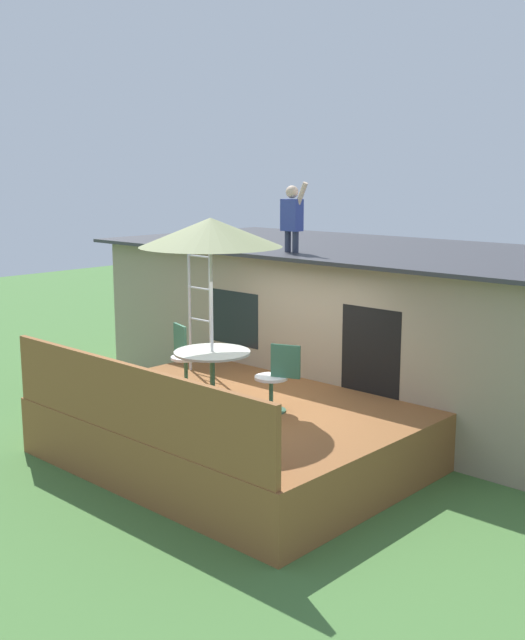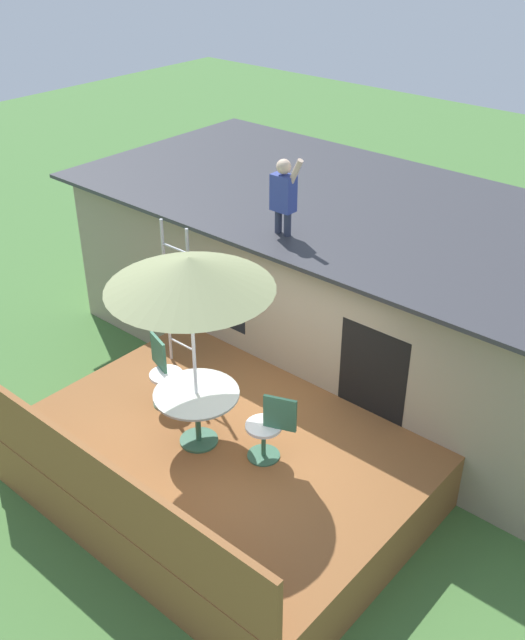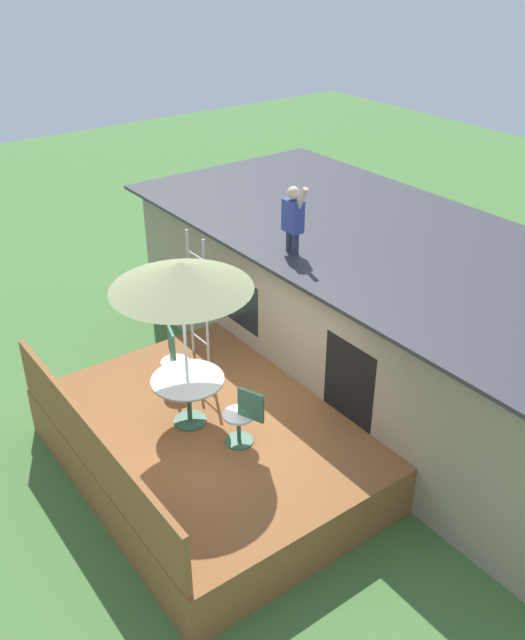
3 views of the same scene
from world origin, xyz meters
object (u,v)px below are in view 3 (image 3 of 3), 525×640
at_px(patio_table, 188,388).
at_px(step_ladder, 198,299).
at_px(patio_umbrella, 181,276).
at_px(patio_chair_left, 174,360).
at_px(patio_chair_right, 243,417).
at_px(person_figure, 293,215).

relative_size(patio_table, step_ladder, 0.47).
relative_size(patio_umbrella, patio_chair_left, 2.76).
relative_size(patio_umbrella, patio_chair_right, 2.76).
height_order(patio_table, step_ladder, step_ladder).
bearing_deg(person_figure, patio_chair_left, -100.55).
relative_size(person_figure, patio_chair_left, 1.21).
height_order(step_ladder, patio_chair_left, step_ladder).
height_order(step_ladder, person_figure, person_figure).
distance_m(step_ladder, patio_chair_left, 1.08).
bearing_deg(step_ladder, patio_chair_right, -17.48).
distance_m(patio_table, person_figure, 3.03).
distance_m(patio_umbrella, person_figure, 2.37).
xyz_separation_m(patio_umbrella, patio_chair_left, (-0.93, 0.30, -1.89)).
bearing_deg(step_ladder, patio_umbrella, -37.22).
bearing_deg(patio_chair_left, person_figure, 97.56).
relative_size(step_ladder, patio_chair_right, 2.39).
xyz_separation_m(patio_table, patio_chair_right, (0.86, 0.34, -0.13)).
relative_size(patio_table, patio_umbrella, 0.41).
height_order(person_figure, patio_chair_right, person_figure).
distance_m(patio_table, patio_chair_left, 0.99).
xyz_separation_m(patio_table, patio_chair_left, (-0.93, 0.30, -0.13)).
xyz_separation_m(step_ladder, patio_chair_right, (2.24, -0.70, -0.64)).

